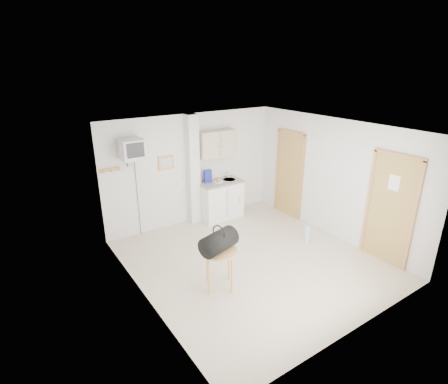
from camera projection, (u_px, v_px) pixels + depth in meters
ground at (252, 260)px, 6.64m from camera, size 4.50×4.50×0.00m
room_envelope at (262, 180)px, 6.30m from camera, size 4.24×4.54×2.55m
kitchenette at (220, 186)px, 8.22m from camera, size 1.03×0.58×2.10m
crt_television at (132, 150)px, 6.78m from camera, size 0.44×0.45×2.15m
round_table at (219, 255)px, 5.66m from camera, size 0.60×0.60×0.69m
duffel_bag at (219, 242)px, 5.54m from camera, size 0.69×0.50×0.46m
water_bottle at (307, 234)px, 7.30m from camera, size 0.12×0.12×0.35m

